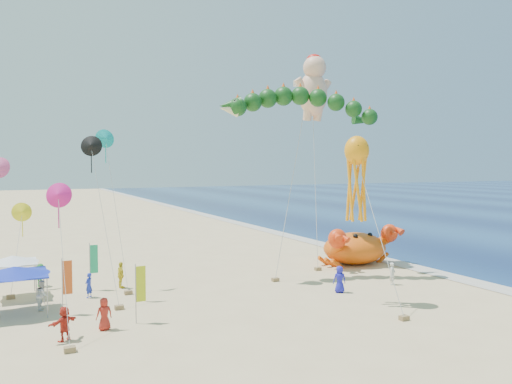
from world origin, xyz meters
TOP-DOWN VIEW (x-y plane):
  - ground at (0.00, 0.00)m, footprint 320.00×320.00m
  - foam_strip at (12.00, 0.00)m, footprint 320.00×320.00m
  - crab_inflatable at (8.59, 4.30)m, footprint 7.57×5.23m
  - dragon_kite at (1.88, 2.30)m, footprint 12.29×4.42m
  - cherub_kite at (5.45, 6.15)m, footprint 2.70×3.93m
  - octopus_kite at (1.10, -5.46)m, footprint 1.54×4.84m
  - canopy_blue at (-17.57, 1.18)m, footprint 3.79×3.79m
  - canopy_white at (-17.64, 5.05)m, footprint 3.09×3.09m
  - feather_flags at (-14.66, 0.79)m, footprint 8.32×8.49m
  - beachgoers at (-11.23, 0.24)m, footprint 23.21×13.35m
  - small_kites at (-15.06, 3.07)m, footprint 7.88×13.51m

SIDE VIEW (x-z plane):
  - ground at x=0.00m, z-range 0.00..0.00m
  - foam_strip at x=12.00m, z-range 0.01..0.01m
  - beachgoers at x=-11.23m, z-range -0.06..1.75m
  - crab_inflatable at x=8.59m, z-range -0.20..3.12m
  - feather_flags at x=-14.66m, z-range 0.41..3.61m
  - canopy_white at x=-17.64m, z-range 1.09..3.79m
  - canopy_blue at x=-17.57m, z-range 1.09..3.80m
  - small_kites at x=-15.06m, z-range 1.77..12.67m
  - octopus_kite at x=1.10m, z-range 2.88..13.04m
  - dragon_kite at x=1.88m, z-range 5.61..19.53m
  - cherub_kite at x=5.45m, z-range 6.24..23.95m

